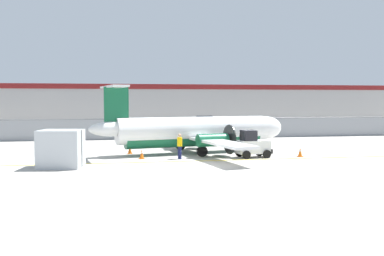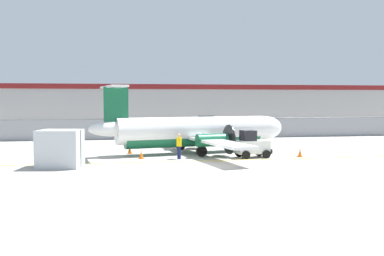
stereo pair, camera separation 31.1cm
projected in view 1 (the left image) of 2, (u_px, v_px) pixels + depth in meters
The scene contains 17 objects.
ground_plane at pixel (201, 161), 27.67m from camera, with size 140.00×140.00×0.01m.
perimeter_fence at pixel (170, 128), 43.32m from camera, with size 98.00×0.10×2.10m.
parking_lot_strip at pixel (159, 130), 54.69m from camera, with size 98.00×17.00×0.12m.
background_building at pixel (149, 104), 72.66m from camera, with size 91.00×8.10×6.50m.
commuter_airplane at pixel (198, 131), 31.84m from camera, with size 15.16×15.99×4.92m.
baggage_tug at pixel (252, 145), 29.28m from camera, with size 2.44×1.61×1.88m.
ground_crew_worker at pixel (180, 145), 28.54m from camera, with size 0.43×0.54×1.70m.
cargo_container at pixel (61, 149), 24.96m from camera, with size 2.68×2.35×2.20m.
traffic_cone_near_left at pixel (181, 145), 34.63m from camera, with size 0.36×0.36×0.64m.
traffic_cone_near_right at pixel (300, 152), 29.68m from camera, with size 0.36×0.36×0.64m.
traffic_cone_far_left at pixel (130, 150), 31.32m from camera, with size 0.36×0.36×0.64m.
traffic_cone_far_right at pixel (142, 154), 28.65m from camera, with size 0.36×0.36×0.64m.
parked_car_0 at pixel (51, 128), 46.71m from camera, with size 4.25×2.11×1.58m.
parked_car_1 at pixel (95, 126), 50.94m from camera, with size 4.31×2.24×1.58m.
parked_car_2 at pixel (161, 123), 55.82m from camera, with size 4.23×2.06×1.58m.
parked_car_3 at pixel (205, 121), 60.89m from camera, with size 4.28×2.17×1.58m.
parked_car_4 at pixel (271, 124), 54.61m from camera, with size 4.28×2.17×1.58m.
Camera 1 is at (-5.27, -24.96, 3.94)m, focal length 40.00 mm.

